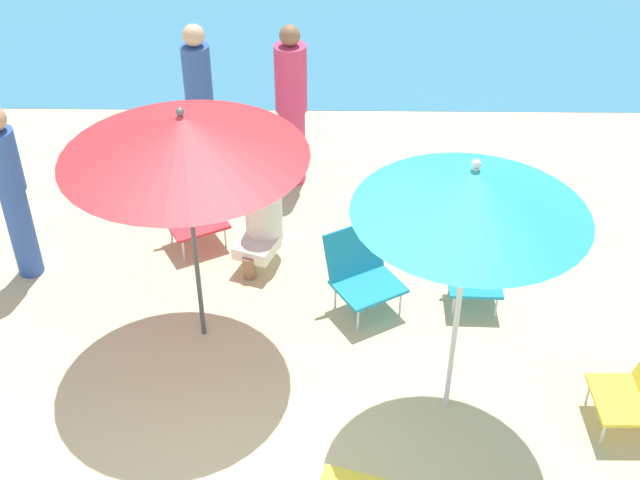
{
  "coord_description": "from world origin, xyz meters",
  "views": [
    {
      "loc": [
        0.7,
        -3.64,
        4.67
      ],
      "look_at": [
        0.63,
        1.86,
        0.7
      ],
      "focal_mm": 46.52,
      "sensor_mm": 36.0,
      "label": 1
    }
  ],
  "objects_px": {
    "umbrella_red": "(183,136)",
    "person_a": "(262,218)",
    "beach_chair_d": "(361,270)",
    "person_b": "(12,191)",
    "beach_chair_a": "(474,266)",
    "person_c": "(291,106)",
    "beach_chair_e": "(192,210)",
    "beach_chair_c": "(639,391)",
    "umbrella_teal": "(473,191)",
    "person_d": "(200,105)"
  },
  "relations": [
    {
      "from": "umbrella_red",
      "to": "person_a",
      "type": "distance_m",
      "value": 1.79
    },
    {
      "from": "beach_chair_d",
      "to": "person_b",
      "type": "height_order",
      "value": "person_b"
    },
    {
      "from": "person_a",
      "to": "person_b",
      "type": "xyz_separation_m",
      "value": [
        -2.11,
        -0.22,
        0.41
      ]
    },
    {
      "from": "beach_chair_a",
      "to": "beach_chair_d",
      "type": "relative_size",
      "value": 0.88
    },
    {
      "from": "person_c",
      "to": "beach_chair_d",
      "type": "bearing_deg",
      "value": 168.59
    },
    {
      "from": "beach_chair_e",
      "to": "person_c",
      "type": "relative_size",
      "value": 0.41
    },
    {
      "from": "umbrella_red",
      "to": "beach_chair_c",
      "type": "relative_size",
      "value": 3.29
    },
    {
      "from": "person_b",
      "to": "person_c",
      "type": "height_order",
      "value": "person_c"
    },
    {
      "from": "beach_chair_a",
      "to": "person_c",
      "type": "xyz_separation_m",
      "value": [
        -1.64,
        1.93,
        0.53
      ]
    },
    {
      "from": "beach_chair_a",
      "to": "beach_chair_e",
      "type": "xyz_separation_m",
      "value": [
        -2.54,
        0.83,
        -0.01
      ]
    },
    {
      "from": "beach_chair_e",
      "to": "umbrella_teal",
      "type": "bearing_deg",
      "value": 16.56
    },
    {
      "from": "beach_chair_a",
      "to": "beach_chair_e",
      "type": "relative_size",
      "value": 0.93
    },
    {
      "from": "person_c",
      "to": "beach_chair_a",
      "type": "bearing_deg",
      "value": -169.23
    },
    {
      "from": "beach_chair_c",
      "to": "beach_chair_d",
      "type": "distance_m",
      "value": 2.36
    },
    {
      "from": "beach_chair_a",
      "to": "person_a",
      "type": "distance_m",
      "value": 1.93
    },
    {
      "from": "person_c",
      "to": "person_b",
      "type": "bearing_deg",
      "value": 95.52
    },
    {
      "from": "person_b",
      "to": "person_c",
      "type": "relative_size",
      "value": 0.97
    },
    {
      "from": "beach_chair_e",
      "to": "person_b",
      "type": "bearing_deg",
      "value": -98.77
    },
    {
      "from": "beach_chair_e",
      "to": "beach_chair_a",
      "type": "bearing_deg",
      "value": 42.85
    },
    {
      "from": "umbrella_red",
      "to": "beach_chair_c",
      "type": "bearing_deg",
      "value": -16.03
    },
    {
      "from": "umbrella_teal",
      "to": "person_a",
      "type": "distance_m",
      "value": 2.78
    },
    {
      "from": "umbrella_teal",
      "to": "person_b",
      "type": "distance_m",
      "value": 4.08
    },
    {
      "from": "umbrella_red",
      "to": "person_c",
      "type": "distance_m",
      "value": 2.71
    },
    {
      "from": "person_c",
      "to": "person_d",
      "type": "height_order",
      "value": "person_d"
    },
    {
      "from": "beach_chair_a",
      "to": "beach_chair_d",
      "type": "xyz_separation_m",
      "value": [
        -0.97,
        -0.11,
        0.03
      ]
    },
    {
      "from": "beach_chair_c",
      "to": "person_c",
      "type": "relative_size",
      "value": 0.37
    },
    {
      "from": "beach_chair_a",
      "to": "person_d",
      "type": "relative_size",
      "value": 0.38
    },
    {
      "from": "beach_chair_c",
      "to": "beach_chair_e",
      "type": "xyz_separation_m",
      "value": [
        -3.51,
        2.28,
        -0.01
      ]
    },
    {
      "from": "beach_chair_e",
      "to": "person_d",
      "type": "relative_size",
      "value": 0.4
    },
    {
      "from": "beach_chair_d",
      "to": "person_d",
      "type": "xyz_separation_m",
      "value": [
        -1.59,
        1.99,
        0.53
      ]
    },
    {
      "from": "person_b",
      "to": "person_d",
      "type": "distance_m",
      "value": 2.12
    },
    {
      "from": "beach_chair_d",
      "to": "person_c",
      "type": "xyz_separation_m",
      "value": [
        -0.67,
        2.04,
        0.5
      ]
    },
    {
      "from": "beach_chair_c",
      "to": "person_b",
      "type": "bearing_deg",
      "value": -20.09
    },
    {
      "from": "beach_chair_e",
      "to": "person_c",
      "type": "bearing_deg",
      "value": 111.71
    },
    {
      "from": "person_b",
      "to": "person_c",
      "type": "distance_m",
      "value": 2.84
    },
    {
      "from": "umbrella_red",
      "to": "person_d",
      "type": "relative_size",
      "value": 1.19
    },
    {
      "from": "person_b",
      "to": "person_c",
      "type": "bearing_deg",
      "value": -16.54
    },
    {
      "from": "person_b",
      "to": "person_c",
      "type": "xyz_separation_m",
      "value": [
        2.32,
        1.63,
        0.0
      ]
    },
    {
      "from": "umbrella_teal",
      "to": "person_c",
      "type": "distance_m",
      "value": 3.64
    },
    {
      "from": "person_a",
      "to": "person_d",
      "type": "xyz_separation_m",
      "value": [
        -0.7,
        1.36,
        0.44
      ]
    },
    {
      "from": "beach_chair_e",
      "to": "person_d",
      "type": "height_order",
      "value": "person_d"
    },
    {
      "from": "beach_chair_e",
      "to": "person_c",
      "type": "distance_m",
      "value": 1.52
    },
    {
      "from": "umbrella_teal",
      "to": "beach_chair_c",
      "type": "bearing_deg",
      "value": -6.15
    },
    {
      "from": "beach_chair_d",
      "to": "umbrella_teal",
      "type": "bearing_deg",
      "value": -3.73
    },
    {
      "from": "beach_chair_a",
      "to": "beach_chair_d",
      "type": "bearing_deg",
      "value": -82.13
    },
    {
      "from": "beach_chair_e",
      "to": "person_d",
      "type": "bearing_deg",
      "value": 151.82
    },
    {
      "from": "umbrella_red",
      "to": "beach_chair_a",
      "type": "relative_size",
      "value": 3.18
    },
    {
      "from": "person_c",
      "to": "umbrella_teal",
      "type": "bearing_deg",
      "value": 172.03
    },
    {
      "from": "umbrella_red",
      "to": "person_b",
      "type": "distance_m",
      "value": 2.11
    },
    {
      "from": "umbrella_teal",
      "to": "beach_chair_d",
      "type": "bearing_deg",
      "value": 117.09
    }
  ]
}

